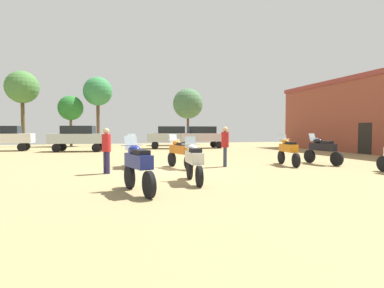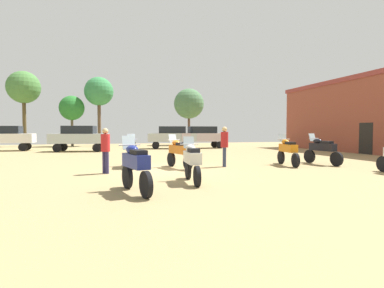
% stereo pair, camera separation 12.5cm
% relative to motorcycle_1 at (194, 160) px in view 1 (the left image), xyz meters
% --- Properties ---
extents(ground_plane, '(44.00, 52.00, 0.02)m').
position_rel_motorcycle_1_xyz_m(ground_plane, '(-0.46, 3.56, -0.72)').
color(ground_plane, '#988255').
extents(motorcycle_1, '(0.62, 2.12, 1.45)m').
position_rel_motorcycle_1_xyz_m(motorcycle_1, '(0.00, 0.00, 0.00)').
color(motorcycle_1, black).
rests_on(motorcycle_1, ground).
extents(motorcycle_2, '(0.65, 2.23, 1.48)m').
position_rel_motorcycle_1_xyz_m(motorcycle_2, '(5.56, 3.46, 0.01)').
color(motorcycle_2, black).
rests_on(motorcycle_2, ground).
extents(motorcycle_3, '(0.77, 2.12, 1.51)m').
position_rel_motorcycle_1_xyz_m(motorcycle_3, '(-1.86, -1.20, 0.03)').
color(motorcycle_3, black).
rests_on(motorcycle_3, ground).
extents(motorcycle_4, '(0.71, 2.27, 1.50)m').
position_rel_motorcycle_1_xyz_m(motorcycle_4, '(7.42, 3.43, 0.03)').
color(motorcycle_4, black).
rests_on(motorcycle_4, ground).
extents(motorcycle_7, '(0.79, 2.17, 1.48)m').
position_rel_motorcycle_1_xyz_m(motorcycle_7, '(0.38, 3.77, 0.01)').
color(motorcycle_7, black).
rests_on(motorcycle_7, ground).
extents(motorcycle_9, '(0.62, 2.23, 1.50)m').
position_rel_motorcycle_1_xyz_m(motorcycle_9, '(-1.60, 4.61, 0.02)').
color(motorcycle_9, black).
rests_on(motorcycle_9, ground).
extents(car_1, '(4.35, 1.92, 2.00)m').
position_rel_motorcycle_1_xyz_m(car_1, '(5.63, 17.85, 0.46)').
color(car_1, black).
rests_on(car_1, ground).
extents(car_2, '(4.53, 2.46, 2.00)m').
position_rel_motorcycle_1_xyz_m(car_2, '(-4.89, 16.16, 0.46)').
color(car_2, black).
rests_on(car_2, ground).
extents(car_3, '(4.33, 1.88, 2.00)m').
position_rel_motorcycle_1_xyz_m(car_3, '(-10.76, 18.32, 0.46)').
color(car_3, black).
rests_on(car_3, ground).
extents(car_4, '(4.52, 2.42, 2.00)m').
position_rel_motorcycle_1_xyz_m(car_4, '(2.83, 18.04, 0.46)').
color(car_4, black).
rests_on(car_4, ground).
extents(person_1, '(0.41, 0.41, 1.82)m').
position_rel_motorcycle_1_xyz_m(person_1, '(2.49, 3.71, 0.36)').
color(person_1, '#2C354E').
rests_on(person_1, ground).
extents(person_2, '(0.48, 0.48, 1.74)m').
position_rel_motorcycle_1_xyz_m(person_2, '(-2.70, 2.79, 0.31)').
color(person_2, '#2C2750').
rests_on(person_2, ground).
extents(tree_1, '(3.23, 3.23, 7.61)m').
position_rel_motorcycle_1_xyz_m(tree_1, '(-11.01, 25.26, 5.22)').
color(tree_1, '#4E4023').
rests_on(tree_1, ground).
extents(tree_2, '(3.37, 3.37, 6.32)m').
position_rel_motorcycle_1_xyz_m(tree_2, '(5.99, 24.36, 3.90)').
color(tree_2, brown).
rests_on(tree_2, ground).
extents(tree_3, '(2.52, 2.52, 5.20)m').
position_rel_motorcycle_1_xyz_m(tree_3, '(-6.39, 24.52, 3.20)').
color(tree_3, brown).
rests_on(tree_3, ground).
extents(tree_5, '(2.99, 2.99, 7.24)m').
position_rel_motorcycle_1_xyz_m(tree_5, '(-3.70, 24.65, 4.96)').
color(tree_5, brown).
rests_on(tree_5, ground).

